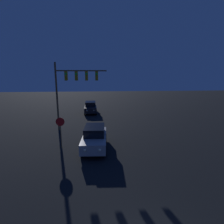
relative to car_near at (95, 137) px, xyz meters
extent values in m
cube|color=#99999E|center=(0.00, -0.05, -0.16)|extent=(2.01, 4.32, 0.74)
cube|color=black|center=(0.01, 0.16, 0.52)|extent=(1.62, 2.30, 0.62)
cylinder|color=black|center=(0.72, -1.41, -0.52)|extent=(0.24, 0.74, 0.73)
cylinder|color=black|center=(-0.89, -1.31, -0.52)|extent=(0.24, 0.74, 0.73)
cylinder|color=black|center=(0.88, 1.20, -0.52)|extent=(0.24, 0.74, 0.73)
cylinder|color=black|center=(-0.72, 1.30, -0.52)|extent=(0.24, 0.74, 0.73)
sphere|color=#F9EFC6|center=(0.34, -2.21, -0.08)|extent=(0.18, 0.18, 0.18)
sphere|color=#F9EFC6|center=(-0.62, -2.15, -0.08)|extent=(0.18, 0.18, 0.18)
cube|color=black|center=(-0.68, 13.21, -0.16)|extent=(1.82, 4.25, 0.74)
cube|color=black|center=(-0.69, 13.42, 0.52)|extent=(1.52, 2.24, 0.62)
cylinder|color=black|center=(0.14, 11.92, -0.52)|extent=(0.20, 0.73, 0.73)
cylinder|color=black|center=(-1.46, 11.89, -0.52)|extent=(0.20, 0.73, 0.73)
cylinder|color=black|center=(0.09, 14.53, -0.52)|extent=(0.20, 0.73, 0.73)
cylinder|color=black|center=(-1.51, 14.51, -0.52)|extent=(0.20, 0.73, 0.73)
sphere|color=#F9EFC6|center=(-0.17, 11.09, -0.08)|extent=(0.18, 0.18, 0.18)
sphere|color=#F9EFC6|center=(-1.13, 11.08, -0.08)|extent=(0.18, 0.18, 0.18)
cylinder|color=brown|center=(-3.76, 5.20, 2.53)|extent=(0.18, 0.18, 6.83)
cube|color=brown|center=(-1.24, 5.20, 5.12)|extent=(5.03, 0.12, 0.12)
cube|color=#A57F14|center=(-2.75, 5.20, 4.61)|extent=(0.28, 0.28, 0.90)
cylinder|color=green|center=(-2.75, 5.05, 4.82)|extent=(0.20, 0.02, 0.20)
cube|color=#A57F14|center=(-1.75, 5.20, 4.61)|extent=(0.28, 0.28, 0.90)
cylinder|color=green|center=(-1.75, 5.05, 4.82)|extent=(0.20, 0.02, 0.20)
cube|color=#A57F14|center=(-0.74, 5.20, 4.61)|extent=(0.28, 0.28, 0.90)
cylinder|color=green|center=(-0.74, 5.05, 4.82)|extent=(0.20, 0.02, 0.20)
cube|color=#A57F14|center=(0.27, 5.20, 4.61)|extent=(0.28, 0.28, 0.90)
cylinder|color=green|center=(0.27, 5.05, 4.82)|extent=(0.20, 0.02, 0.20)
cylinder|color=brown|center=(-2.57, 0.28, 0.33)|extent=(0.07, 0.07, 2.44)
cylinder|color=red|center=(-2.57, 0.26, 1.22)|extent=(0.65, 0.03, 0.65)
camera|label=1|loc=(0.17, -12.78, 4.62)|focal=28.00mm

